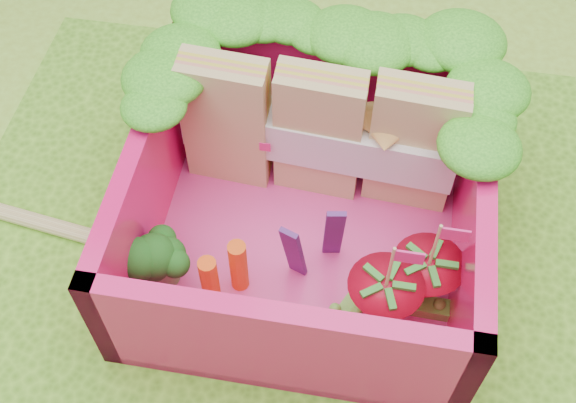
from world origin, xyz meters
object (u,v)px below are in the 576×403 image
Objects in this scene: sandwich_stack at (320,133)px; strawberry_right at (424,281)px; chopsticks at (43,223)px; broccoli at (159,254)px; strawberry_left at (382,303)px; bento_box at (307,200)px.

sandwich_stack is 0.70m from strawberry_right.
sandwich_stack is 1.20m from chopsticks.
broccoli is 0.16× the size of chopsticks.
strawberry_left is at bearing -3.14° from broccoli.
sandwich_stack is at bearing 88.86° from bento_box.
strawberry_left reaches higher than strawberry_right.
broccoli is 0.65× the size of strawberry_left.
sandwich_stack reaches higher than chopsticks.
strawberry_left is at bearing -62.65° from sandwich_stack.
strawberry_right is (0.47, -0.22, -0.09)m from bento_box.
broccoli is 0.98m from strawberry_right.
sandwich_stack is at bearing 132.65° from strawberry_right.
sandwich_stack is 3.34× the size of broccoli.
chopsticks is (-0.57, 0.17, -0.19)m from broccoli.
chopsticks is at bearing 171.14° from strawberry_left.
bento_box is 3.94× the size of broccoli.
strawberry_right is 0.25× the size of chopsticks.
strawberry_left is 1.44m from chopsticks.
sandwich_stack is at bearing 20.14° from chopsticks.
broccoli is (-0.52, -0.57, -0.13)m from sandwich_stack.
sandwich_stack reaches higher than broccoli.
sandwich_stack is at bearing 48.00° from broccoli.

